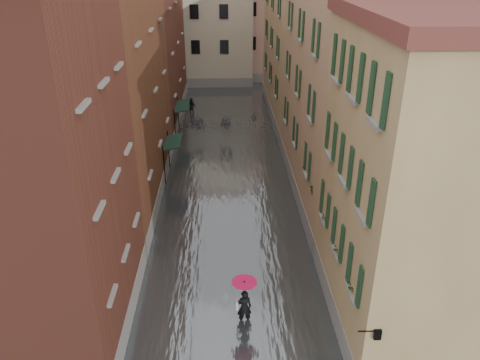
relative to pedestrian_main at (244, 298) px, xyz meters
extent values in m
plane|color=#5A5A5D|center=(-0.48, 2.21, -1.29)|extent=(120.00, 120.00, 0.00)
cube|color=#4E5356|center=(-0.48, 15.21, -1.19)|extent=(10.00, 60.00, 0.20)
cube|color=brown|center=(-7.48, 0.21, 5.21)|extent=(6.00, 8.00, 13.00)
cube|color=brown|center=(-7.48, 11.21, 4.96)|extent=(6.00, 14.00, 12.50)
cube|color=brown|center=(-7.48, 26.21, 5.71)|extent=(6.00, 16.00, 14.00)
cube|color=#947B4C|center=(6.52, 0.21, 4.46)|extent=(6.00, 8.00, 11.50)
cube|color=tan|center=(6.52, 11.21, 5.21)|extent=(6.00, 14.00, 13.00)
cube|color=#947B4C|center=(6.52, 26.21, 4.46)|extent=(6.00, 16.00, 11.50)
cube|color=beige|center=(-3.48, 40.21, 5.21)|extent=(12.00, 9.00, 13.00)
cube|color=tan|center=(5.52, 42.21, 4.71)|extent=(10.00, 9.00, 12.00)
cube|color=#152F23|center=(-3.93, 13.64, 1.26)|extent=(1.09, 2.67, 0.31)
cylinder|color=black|center=(-4.43, 12.31, 0.11)|extent=(0.06, 0.06, 2.80)
cylinder|color=black|center=(-4.43, 14.97, 0.11)|extent=(0.06, 0.06, 2.80)
cube|color=#152F23|center=(-3.93, 21.43, 1.26)|extent=(1.09, 3.24, 0.31)
cylinder|color=black|center=(-4.43, 19.80, 0.11)|extent=(0.06, 0.06, 2.80)
cylinder|color=black|center=(-4.43, 23.05, 0.11)|extent=(0.06, 0.06, 2.80)
cylinder|color=black|center=(3.57, -3.79, 1.81)|extent=(0.60, 0.05, 0.05)
cube|color=black|center=(3.87, -3.79, 1.71)|extent=(0.22, 0.22, 0.35)
cube|color=beige|center=(3.87, -3.79, 1.71)|extent=(0.14, 0.14, 0.24)
cube|color=#A04334|center=(3.64, -2.03, 1.86)|extent=(0.22, 0.85, 0.18)
imported|color=#265926|center=(3.64, -2.03, 2.28)|extent=(0.59, 0.51, 0.66)
cube|color=#A04334|center=(3.64, 0.22, 1.86)|extent=(0.22, 0.85, 0.18)
imported|color=#265926|center=(3.64, 0.22, 2.28)|extent=(0.59, 0.51, 0.66)
cube|color=#A04334|center=(3.64, 2.60, 1.86)|extent=(0.22, 0.85, 0.18)
imported|color=#265926|center=(3.64, 2.60, 2.28)|extent=(0.59, 0.51, 0.66)
cube|color=#A04334|center=(3.64, 5.45, 1.86)|extent=(0.22, 0.85, 0.18)
imported|color=#265926|center=(3.64, 5.45, 2.28)|extent=(0.59, 0.51, 0.66)
cube|color=#A04334|center=(3.64, 7.70, 1.86)|extent=(0.22, 0.85, 0.18)
imported|color=#265926|center=(3.64, 7.70, 2.28)|extent=(0.59, 0.51, 0.66)
imported|color=black|center=(0.00, 0.00, -0.48)|extent=(0.64, 0.47, 1.63)
cube|color=beige|center=(-0.28, 0.05, -0.34)|extent=(0.08, 0.30, 0.38)
cylinder|color=black|center=(0.00, 0.00, 0.06)|extent=(0.02, 0.02, 1.00)
cone|color=#CE0D49|center=(0.00, 0.00, 0.63)|extent=(1.01, 1.01, 0.28)
imported|color=black|center=(-3.57, 26.87, -0.49)|extent=(0.95, 0.86, 1.60)
camera|label=1|loc=(-0.70, -14.35, 12.16)|focal=35.00mm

